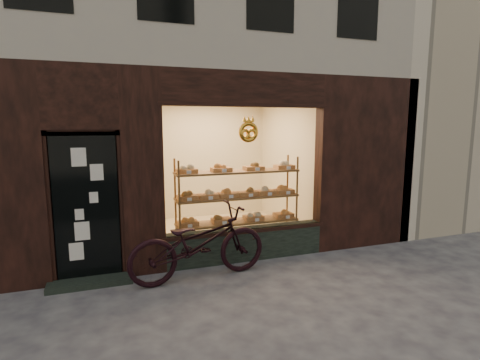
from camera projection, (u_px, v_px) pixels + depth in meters
name	position (u px, v px, depth m)	size (l,w,h in m)	color
ground	(273.00, 328.00, 4.23)	(90.00, 90.00, 0.00)	#36353D
neighbor_right	(480.00, 53.00, 11.83)	(12.00, 7.00, 9.00)	beige
display_shelf	(238.00, 204.00, 6.63)	(2.20, 0.45, 1.70)	brown
bicycle	(199.00, 243.00, 5.49)	(0.73, 2.08, 1.09)	black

